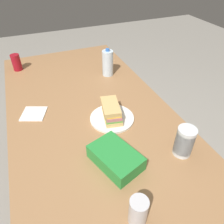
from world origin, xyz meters
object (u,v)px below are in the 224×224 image
Objects in this scene: dining_table at (92,123)px; soda_can_red at (16,62)px; sandwich at (112,111)px; water_bottle_tall at (108,63)px; paper_plate at (112,118)px; chip_bag at (115,158)px; plastic_cup_stack at (184,141)px; soda_can_silver at (138,211)px.

dining_table is 0.81m from soda_can_red.
sandwich is 0.99× the size of water_bottle_tall.
paper_plate is 1.07× the size of chip_bag.
dining_table is 12.62× the size of plastic_cup_stack.
plastic_cup_stack reaches higher than soda_can_red.
chip_bag is 1.54× the size of plastic_cup_stack.
chip_bag is 1.89× the size of soda_can_silver.
sandwich is at bearing -151.40° from soda_can_red.
plastic_cup_stack is at bearing -146.57° from dining_table.
plastic_cup_stack is (-0.35, -0.21, 0.02)m from sandwich.
chip_bag is 1.16× the size of water_bottle_tall.
chip_bag is at bearing -6.11° from soda_can_silver.
plastic_cup_stack is at bearing -59.31° from soda_can_silver.
paper_plate is at bearing -139.12° from dining_table.
soda_can_silver is (-0.55, 0.13, 0.05)m from paper_plate.
water_bottle_tall is 1.08m from soda_can_silver.
water_bottle_tall is (0.49, -0.17, 0.04)m from sandwich.
dining_table is at bearing 146.13° from water_bottle_tall.
sandwich is (0.00, 0.00, 0.05)m from paper_plate.
plastic_cup_stack is 1.22× the size of soda_can_silver.
paper_plate is at bearing -151.46° from soda_can_red.
sandwich is 1.62× the size of soda_can_silver.
soda_can_silver is at bearing 164.15° from water_bottle_tall.
soda_can_red is at bearing 28.60° from sandwich.
paper_plate is 1.65× the size of plastic_cup_stack.
dining_table is 0.17m from paper_plate.
paper_plate is 0.41m from plastic_cup_stack.
sandwich is 0.52m from water_bottle_tall.
soda_can_silver reaches higher than sandwich.
dining_table is at bearing 40.88° from paper_plate.
paper_plate is at bearing 161.22° from water_bottle_tall.
water_bottle_tall reaches higher than soda_can_silver.
paper_plate reaches higher than dining_table.
sandwich is 0.57m from soda_can_silver.
water_bottle_tall is 0.84m from plastic_cup_stack.
water_bottle_tall is 1.63× the size of soda_can_silver.
soda_can_red is at bearing 29.25° from plastic_cup_stack.
plastic_cup_stack is at bearing -177.06° from water_bottle_tall.
water_bottle_tall is (-0.33, -0.61, 0.03)m from soda_can_red.
dining_table is at bearing 33.43° from plastic_cup_stack.
soda_can_red is 1.00× the size of soda_can_silver.
water_bottle_tall is at bearing -15.85° from soda_can_silver.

